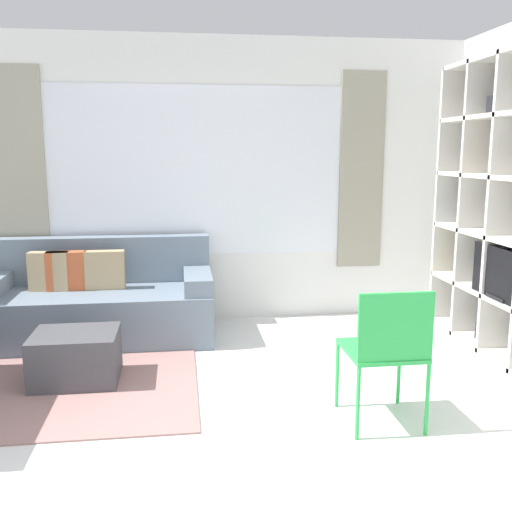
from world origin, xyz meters
TOP-DOWN VIEW (x-y plane):
  - ground_plane at (0.00, 0.00)m, footprint 16.00×16.00m
  - wall_back at (0.00, 2.77)m, footprint 6.41×0.11m
  - area_rug at (-1.31, 1.35)m, footprint 2.45×1.94m
  - shelving_unit at (2.45, 1.48)m, footprint 0.37×1.88m
  - couch_main at (-0.92, 2.30)m, footprint 1.99×0.88m
  - ottoman at (-0.94, 1.28)m, footprint 0.60×0.49m
  - folding_chair at (1.02, 0.33)m, footprint 0.44×0.46m

SIDE VIEW (x-z plane):
  - ground_plane at x=0.00m, z-range 0.00..0.00m
  - area_rug at x=-1.31m, z-range 0.00..0.01m
  - ottoman at x=-0.94m, z-range 0.00..0.37m
  - couch_main at x=-0.92m, z-range -0.12..0.75m
  - folding_chair at x=1.02m, z-range 0.09..0.95m
  - shelving_unit at x=2.45m, z-range -0.02..2.38m
  - wall_back at x=0.00m, z-range 0.01..2.71m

